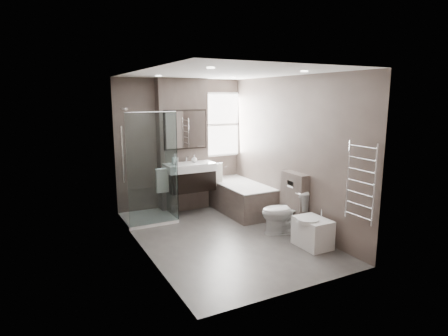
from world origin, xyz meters
TOP-DOWN VIEW (x-y plane):
  - room at (0.00, 0.00)m, footprint 2.70×3.90m
  - vanity_pier at (0.00, 1.77)m, footprint 1.00×0.25m
  - vanity at (0.00, 1.43)m, footprint 0.95×0.47m
  - mirror_cabinet at (0.00, 1.61)m, footprint 0.86×0.08m
  - towel_left at (-0.56, 1.40)m, footprint 0.24×0.06m
  - towel_right at (0.56, 1.40)m, footprint 0.24×0.06m
  - shower_enclosure at (-0.75, 1.35)m, footprint 0.90×0.90m
  - bathtub at (0.92, 1.10)m, footprint 0.75×1.60m
  - window at (0.90, 1.88)m, footprint 0.98×0.06m
  - toilet at (0.97, -0.27)m, footprint 0.81×0.61m
  - cistern_box at (1.21, -0.25)m, footprint 0.19×0.55m
  - bidet at (1.01, -0.95)m, footprint 0.48×0.55m
  - towel_radiator at (1.25, -1.60)m, footprint 0.03×0.49m
  - soap_bottle_a at (-0.30, 1.41)m, footprint 0.09×0.09m
  - soap_bottle_b at (0.11, 1.46)m, footprint 0.12×0.12m

SIDE VIEW (x-z plane):
  - bidet at x=1.01m, z-range -0.05..0.52m
  - bathtub at x=0.92m, z-range 0.03..0.60m
  - toilet at x=0.97m, z-range 0.00..0.74m
  - shower_enclosure at x=-0.75m, z-range -0.51..1.49m
  - cistern_box at x=1.21m, z-range 0.00..1.00m
  - towel_left at x=-0.56m, z-range 0.50..0.94m
  - towel_right at x=0.56m, z-range 0.50..0.94m
  - vanity at x=0.00m, z-range 0.41..1.07m
  - soap_bottle_b at x=0.11m, z-range 1.00..1.15m
  - soap_bottle_a at x=-0.30m, z-range 1.00..1.21m
  - towel_radiator at x=1.25m, z-range 0.57..1.67m
  - room at x=0.00m, z-range -0.05..2.65m
  - vanity_pier at x=0.00m, z-range 0.00..2.60m
  - mirror_cabinet at x=0.00m, z-range 1.25..2.01m
  - window at x=0.90m, z-range 1.01..2.34m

